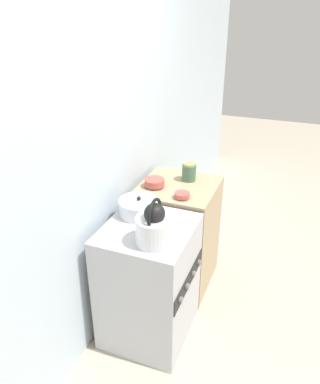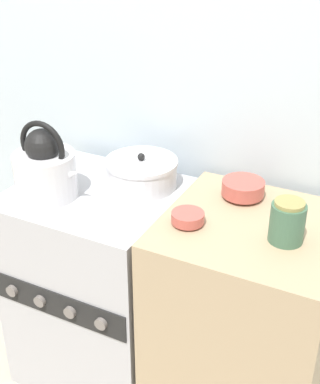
{
  "view_description": "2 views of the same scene",
  "coord_description": "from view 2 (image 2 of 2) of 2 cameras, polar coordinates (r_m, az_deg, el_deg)",
  "views": [
    {
      "loc": [
        -1.82,
        -0.52,
        2.1
      ],
      "look_at": [
        0.29,
        0.31,
        0.97
      ],
      "focal_mm": 35.0,
      "sensor_mm": 36.0,
      "label": 1
    },
    {
      "loc": [
        1.0,
        -1.16,
        1.8
      ],
      "look_at": [
        0.27,
        0.29,
        0.92
      ],
      "focal_mm": 50.0,
      "sensor_mm": 36.0,
      "label": 2
    }
  ],
  "objects": [
    {
      "name": "counter",
      "position": [
        2.02,
        8.89,
        -14.13
      ],
      "size": [
        0.58,
        0.57,
        0.88
      ],
      "color": "tan",
      "rests_on": "ground_plane"
    },
    {
      "name": "cooking_pot",
      "position": [
        1.99,
        -1.99,
        2.05
      ],
      "size": [
        0.27,
        0.27,
        0.13
      ],
      "color": "silver",
      "rests_on": "stove"
    },
    {
      "name": "stove",
      "position": [
        2.22,
        -6.41,
        -9.75
      ],
      "size": [
        0.6,
        0.57,
        0.86
      ],
      "color": "#B2B2B7",
      "rests_on": "ground_plane"
    },
    {
      "name": "storage_jar",
      "position": [
        1.66,
        13.43,
        -3.11
      ],
      "size": [
        0.11,
        0.11,
        0.14
      ],
      "color": "#3F664C",
      "rests_on": "counter"
    },
    {
      "name": "small_ceramic_bowl",
      "position": [
        1.72,
        2.98,
        -2.74
      ],
      "size": [
        0.11,
        0.11,
        0.04
      ],
      "color": "#B75147",
      "rests_on": "counter"
    },
    {
      "name": "wall_back",
      "position": [
        2.13,
        -2.18,
        13.58
      ],
      "size": [
        7.0,
        0.06,
        2.5
      ],
      "color": "silver",
      "rests_on": "ground_plane"
    },
    {
      "name": "kettle",
      "position": [
        1.94,
        -12.14,
        2.48
      ],
      "size": [
        0.27,
        0.22,
        0.29
      ],
      "color": "silver",
      "rests_on": "stove"
    },
    {
      "name": "enamel_bowl",
      "position": [
        1.89,
        8.85,
        0.42
      ],
      "size": [
        0.15,
        0.15,
        0.06
      ],
      "color": "#B75147",
      "rests_on": "counter"
    }
  ]
}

